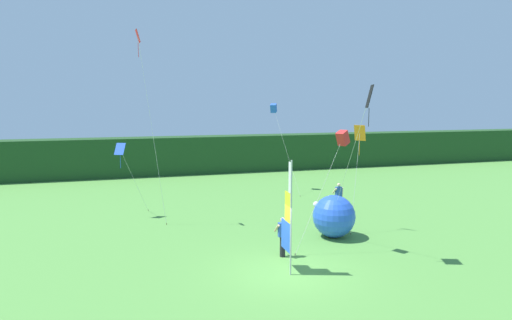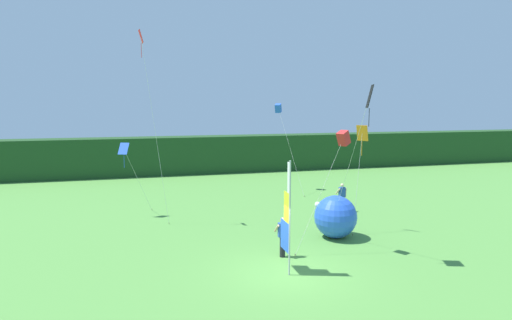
{
  "view_description": "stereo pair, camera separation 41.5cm",
  "coord_description": "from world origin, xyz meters",
  "px_view_note": "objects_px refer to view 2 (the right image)",
  "views": [
    {
      "loc": [
        -5.52,
        -14.59,
        6.26
      ],
      "look_at": [
        -0.67,
        2.01,
        3.97
      ],
      "focal_mm": 30.48,
      "sensor_mm": 36.0,
      "label": 1
    },
    {
      "loc": [
        -5.12,
        -14.7,
        6.26
      ],
      "look_at": [
        -0.67,
        2.01,
        3.97
      ],
      "focal_mm": 30.48,
      "sensor_mm": 36.0,
      "label": 2
    }
  ],
  "objects_px": {
    "person_mid_field": "(342,197)",
    "kite_red_box_4": "(343,139)",
    "kite_red_diamond_5": "(144,56)",
    "person_near_banner": "(282,236)",
    "inflatable_balloon": "(335,217)",
    "kite_blue_diamond_1": "(125,152)",
    "banner_flag": "(287,219)",
    "kite_orange_diamond_3": "(362,138)",
    "kite_blue_box_0": "(278,109)",
    "kite_black_diamond_2": "(367,105)"
  },
  "relations": [
    {
      "from": "person_mid_field",
      "to": "kite_red_box_4",
      "type": "bearing_deg",
      "value": -116.41
    },
    {
      "from": "kite_red_diamond_5",
      "to": "person_near_banner",
      "type": "bearing_deg",
      "value": -51.86
    },
    {
      "from": "person_mid_field",
      "to": "inflatable_balloon",
      "type": "height_order",
      "value": "inflatable_balloon"
    },
    {
      "from": "kite_red_diamond_5",
      "to": "inflatable_balloon",
      "type": "bearing_deg",
      "value": -29.67
    },
    {
      "from": "person_mid_field",
      "to": "kite_blue_diamond_1",
      "type": "relative_size",
      "value": 0.4
    },
    {
      "from": "banner_flag",
      "to": "kite_orange_diamond_3",
      "type": "xyz_separation_m",
      "value": [
        5.2,
        4.15,
        2.54
      ]
    },
    {
      "from": "person_mid_field",
      "to": "kite_red_box_4",
      "type": "distance_m",
      "value": 7.96
    },
    {
      "from": "kite_red_box_4",
      "to": "kite_red_diamond_5",
      "type": "height_order",
      "value": "kite_red_diamond_5"
    },
    {
      "from": "person_near_banner",
      "to": "kite_red_box_4",
      "type": "bearing_deg",
      "value": -0.41
    },
    {
      "from": "kite_blue_box_0",
      "to": "kite_blue_diamond_1",
      "type": "relative_size",
      "value": 1.52
    },
    {
      "from": "person_near_banner",
      "to": "inflatable_balloon",
      "type": "height_order",
      "value": "inflatable_balloon"
    },
    {
      "from": "kite_blue_diamond_1",
      "to": "kite_black_diamond_2",
      "type": "distance_m",
      "value": 13.58
    },
    {
      "from": "banner_flag",
      "to": "kite_blue_box_0",
      "type": "distance_m",
      "value": 16.04
    },
    {
      "from": "banner_flag",
      "to": "kite_red_box_4",
      "type": "relative_size",
      "value": 0.82
    },
    {
      "from": "kite_black_diamond_2",
      "to": "kite_orange_diamond_3",
      "type": "relative_size",
      "value": 1.34
    },
    {
      "from": "kite_blue_box_0",
      "to": "kite_red_diamond_5",
      "type": "distance_m",
      "value": 11.81
    },
    {
      "from": "person_mid_field",
      "to": "kite_red_diamond_5",
      "type": "xyz_separation_m",
      "value": [
        -10.82,
        0.38,
        7.7
      ]
    },
    {
      "from": "kite_blue_box_0",
      "to": "kite_black_diamond_2",
      "type": "xyz_separation_m",
      "value": [
        -1.12,
        -14.56,
        0.33
      ]
    },
    {
      "from": "banner_flag",
      "to": "person_mid_field",
      "type": "bearing_deg",
      "value": 52.19
    },
    {
      "from": "kite_blue_diamond_1",
      "to": "kite_red_box_4",
      "type": "relative_size",
      "value": 0.79
    },
    {
      "from": "person_near_banner",
      "to": "inflatable_balloon",
      "type": "distance_m",
      "value": 3.68
    },
    {
      "from": "banner_flag",
      "to": "person_near_banner",
      "type": "bearing_deg",
      "value": 77.18
    },
    {
      "from": "person_near_banner",
      "to": "kite_black_diamond_2",
      "type": "xyz_separation_m",
      "value": [
        2.97,
        -1.19,
        5.28
      ]
    },
    {
      "from": "kite_blue_box_0",
      "to": "kite_black_diamond_2",
      "type": "relative_size",
      "value": 0.9
    },
    {
      "from": "kite_black_diamond_2",
      "to": "kite_blue_diamond_1",
      "type": "bearing_deg",
      "value": 134.06
    },
    {
      "from": "inflatable_balloon",
      "to": "kite_black_diamond_2",
      "type": "distance_m",
      "value": 5.98
    },
    {
      "from": "banner_flag",
      "to": "person_near_banner",
      "type": "height_order",
      "value": "banner_flag"
    },
    {
      "from": "inflatable_balloon",
      "to": "kite_orange_diamond_3",
      "type": "distance_m",
      "value": 4.01
    },
    {
      "from": "kite_blue_diamond_1",
      "to": "kite_blue_box_0",
      "type": "bearing_deg",
      "value": 25.64
    },
    {
      "from": "banner_flag",
      "to": "kite_red_diamond_5",
      "type": "xyz_separation_m",
      "value": [
        -4.8,
        8.14,
        6.55
      ]
    },
    {
      "from": "person_mid_field",
      "to": "kite_black_diamond_2",
      "type": "distance_m",
      "value": 9.47
    },
    {
      "from": "kite_black_diamond_2",
      "to": "kite_red_box_4",
      "type": "relative_size",
      "value": 1.35
    },
    {
      "from": "person_mid_field",
      "to": "kite_red_diamond_5",
      "type": "relative_size",
      "value": 0.17
    },
    {
      "from": "banner_flag",
      "to": "kite_red_box_4",
      "type": "bearing_deg",
      "value": 27.79
    },
    {
      "from": "person_mid_field",
      "to": "kite_black_diamond_2",
      "type": "height_order",
      "value": "kite_black_diamond_2"
    },
    {
      "from": "banner_flag",
      "to": "kite_blue_diamond_1",
      "type": "relative_size",
      "value": 1.04
    },
    {
      "from": "banner_flag",
      "to": "kite_blue_box_0",
      "type": "xyz_separation_m",
      "value": [
        4.45,
        14.94,
        3.8
      ]
    },
    {
      "from": "banner_flag",
      "to": "kite_black_diamond_2",
      "type": "height_order",
      "value": "kite_black_diamond_2"
    },
    {
      "from": "banner_flag",
      "to": "kite_blue_diamond_1",
      "type": "distance_m",
      "value": 11.69
    },
    {
      "from": "person_mid_field",
      "to": "kite_red_diamond_5",
      "type": "distance_m",
      "value": 13.28
    },
    {
      "from": "kite_blue_diamond_1",
      "to": "kite_black_diamond_2",
      "type": "height_order",
      "value": "kite_black_diamond_2"
    },
    {
      "from": "inflatable_balloon",
      "to": "kite_red_diamond_5",
      "type": "distance_m",
      "value": 12.24
    },
    {
      "from": "kite_black_diamond_2",
      "to": "inflatable_balloon",
      "type": "bearing_deg",
      "value": 85.67
    },
    {
      "from": "kite_black_diamond_2",
      "to": "kite_orange_diamond_3",
      "type": "distance_m",
      "value": 4.51
    },
    {
      "from": "kite_red_diamond_5",
      "to": "kite_orange_diamond_3",
      "type": "bearing_deg",
      "value": -21.7
    },
    {
      "from": "banner_flag",
      "to": "kite_blue_box_0",
      "type": "relative_size",
      "value": 0.68
    },
    {
      "from": "kite_black_diamond_2",
      "to": "kite_red_box_4",
      "type": "height_order",
      "value": "kite_black_diamond_2"
    },
    {
      "from": "kite_red_box_4",
      "to": "person_near_banner",
      "type": "bearing_deg",
      "value": 179.59
    },
    {
      "from": "kite_blue_box_0",
      "to": "kite_orange_diamond_3",
      "type": "xyz_separation_m",
      "value": [
        0.75,
        -10.78,
        -1.26
      ]
    },
    {
      "from": "banner_flag",
      "to": "kite_blue_box_0",
      "type": "bearing_deg",
      "value": 73.42
    }
  ]
}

